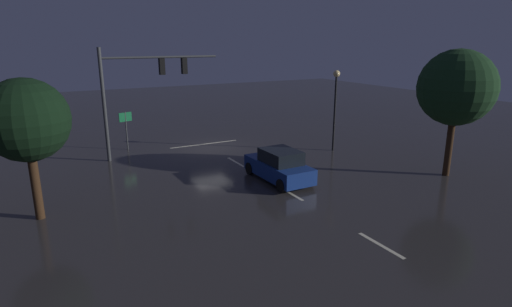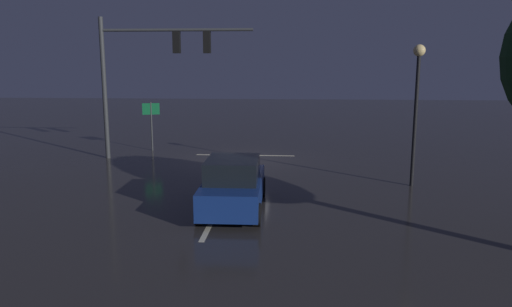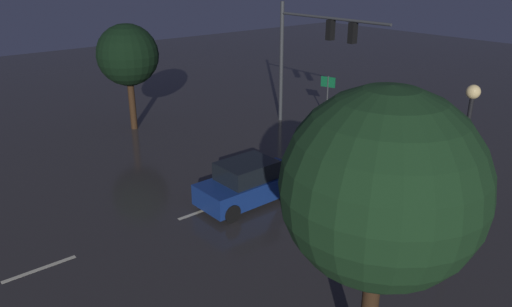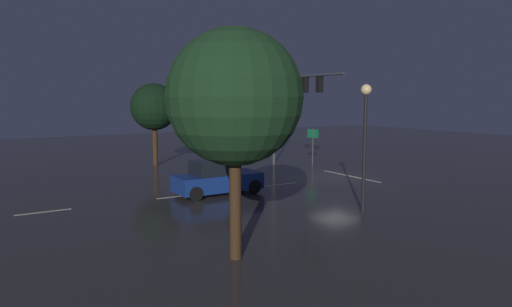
{
  "view_description": "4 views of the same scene",
  "coord_description": "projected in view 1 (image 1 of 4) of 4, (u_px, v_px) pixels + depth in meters",
  "views": [
    {
      "loc": [
        10.37,
        25.66,
        7.11
      ],
      "look_at": [
        0.83,
        8.1,
        1.64
      ],
      "focal_mm": 28.92,
      "sensor_mm": 36.0,
      "label": 1
    },
    {
      "loc": [
        -2.32,
        23.12,
        4.65
      ],
      "look_at": [
        -1.02,
        5.18,
        1.29
      ],
      "focal_mm": 34.2,
      "sensor_mm": 36.0,
      "label": 2
    },
    {
      "loc": [
        -14.04,
        18.98,
        8.76
      ],
      "look_at": [
        0.3,
        7.18,
        1.52
      ],
      "focal_mm": 34.56,
      "sensor_mm": 36.0,
      "label": 3
    },
    {
      "loc": [
        -20.59,
        18.02,
        4.74
      ],
      "look_at": [
        -0.95,
        6.17,
        1.96
      ],
      "focal_mm": 32.07,
      "sensor_mm": 36.0,
      "label": 4
    }
  ],
  "objects": [
    {
      "name": "ground_plane",
      "position": [
        211.0,
        148.0,
        28.4
      ],
      "size": [
        80.0,
        80.0,
        0.0
      ],
      "primitive_type": "plane",
      "color": "#2D2B2B"
    },
    {
      "name": "traffic_signal_assembly",
      "position": [
        141.0,
        81.0,
        25.09
      ],
      "size": [
        7.32,
        0.47,
        6.77
      ],
      "color": "#383A3D",
      "rests_on": "ground_plane"
    },
    {
      "name": "lane_dash_far",
      "position": [
        236.0,
        162.0,
        25.01
      ],
      "size": [
        0.16,
        2.2,
        0.01
      ],
      "primitive_type": "cube",
      "rotation": [
        0.0,
        0.0,
        1.57
      ],
      "color": "beige",
      "rests_on": "ground_plane"
    },
    {
      "name": "lane_dash_mid",
      "position": [
        290.0,
        193.0,
        19.92
      ],
      "size": [
        0.16,
        2.2,
        0.01
      ],
      "primitive_type": "cube",
      "rotation": [
        0.0,
        0.0,
        1.57
      ],
      "color": "beige",
      "rests_on": "ground_plane"
    },
    {
      "name": "lane_dash_near",
      "position": [
        381.0,
        245.0,
        14.84
      ],
      "size": [
        0.16,
        2.2,
        0.01
      ],
      "primitive_type": "cube",
      "rotation": [
        0.0,
        0.0,
        1.57
      ],
      "color": "beige",
      "rests_on": "ground_plane"
    },
    {
      "name": "stop_bar",
      "position": [
        204.0,
        144.0,
        29.37
      ],
      "size": [
        5.0,
        0.16,
        0.01
      ],
      "primitive_type": "cube",
      "color": "beige",
      "rests_on": "ground_plane"
    },
    {
      "name": "car_approaching",
      "position": [
        279.0,
        166.0,
        21.51
      ],
      "size": [
        1.96,
        4.39,
        1.7
      ],
      "color": "navy",
      "rests_on": "ground_plane"
    },
    {
      "name": "street_lamp_left_kerb",
      "position": [
        336.0,
        95.0,
        26.73
      ],
      "size": [
        0.44,
        0.44,
        5.3
      ],
      "color": "black",
      "rests_on": "ground_plane"
    },
    {
      "name": "route_sign",
      "position": [
        126.0,
        122.0,
        27.44
      ],
      "size": [
        0.88,
        0.32,
        2.58
      ],
      "color": "#383A3D",
      "rests_on": "ground_plane"
    },
    {
      "name": "tree_left_near",
      "position": [
        457.0,
        88.0,
        21.34
      ],
      "size": [
        3.96,
        3.96,
        6.75
      ],
      "color": "#382314",
      "rests_on": "ground_plane"
    },
    {
      "name": "tree_right_near",
      "position": [
        26.0,
        121.0,
        16.02
      ],
      "size": [
        3.3,
        3.3,
        5.78
      ],
      "color": "#382314",
      "rests_on": "ground_plane"
    }
  ]
}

